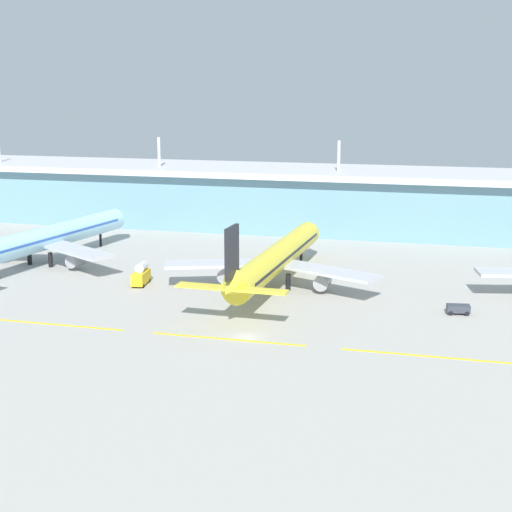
{
  "coord_description": "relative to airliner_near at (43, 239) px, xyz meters",
  "views": [
    {
      "loc": [
        35.39,
        -128.25,
        44.13
      ],
      "look_at": [
        -7.52,
        34.14,
        7.0
      ],
      "focal_mm": 55.22,
      "sensor_mm": 36.0,
      "label": 1
    }
  ],
  "objects": [
    {
      "name": "airliner_near",
      "position": [
        0.0,
        0.0,
        0.0
      ],
      "size": [
        48.2,
        70.73,
        18.9
      ],
      "color": "#9ED1EA",
      "rests_on": "ground"
    },
    {
      "name": "terminal_building",
      "position": [
        63.91,
        63.87,
        3.06
      ],
      "size": [
        288.0,
        34.0,
        27.64
      ],
      "color": "#6693A8",
      "rests_on": "ground"
    },
    {
      "name": "taxiway_stripe_centre",
      "position": [
        60.91,
        -44.03,
        -6.44
      ],
      "size": [
        28.0,
        0.7,
        0.04
      ],
      "primitive_type": "cube",
      "color": "yellow",
      "rests_on": "ground"
    },
    {
      "name": "ground_plane",
      "position": [
        63.91,
        -41.88,
        -6.46
      ],
      "size": [
        600.0,
        600.0,
        0.0
      ],
      "primitive_type": "plane",
      "color": "#A8A59E"
    },
    {
      "name": "airliner_middle",
      "position": [
        60.67,
        -6.97,
        -0.0
      ],
      "size": [
        48.77,
        69.69,
        18.9
      ],
      "color": "yellow",
      "rests_on": "ground"
    },
    {
      "name": "fuel_truck",
      "position": [
        31.1,
        -12.29,
        -4.19
      ],
      "size": [
        3.47,
        7.47,
        4.95
      ],
      "color": "gold",
      "rests_on": "ground"
    },
    {
      "name": "taxiway_stripe_mid_west",
      "position": [
        26.91,
        -44.03,
        -6.44
      ],
      "size": [
        28.0,
        0.7,
        0.04
      ],
      "primitive_type": "cube",
      "color": "yellow",
      "rests_on": "ground"
    },
    {
      "name": "pushback_tug",
      "position": [
        99.8,
        -17.8,
        -5.36
      ],
      "size": [
        4.71,
        3.07,
        1.85
      ],
      "color": "#333842",
      "rests_on": "ground"
    },
    {
      "name": "taxiway_stripe_mid_east",
      "position": [
        94.91,
        -44.03,
        -6.44
      ],
      "size": [
        28.0,
        0.7,
        0.04
      ],
      "primitive_type": "cube",
      "color": "yellow",
      "rests_on": "ground"
    }
  ]
}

